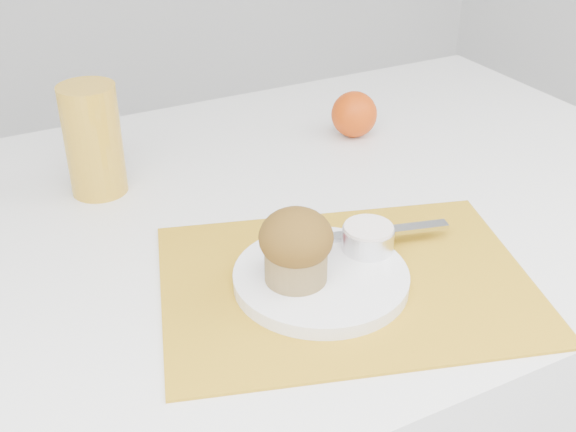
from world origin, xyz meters
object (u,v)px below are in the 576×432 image
table (294,402)px  plate (321,278)px  orange (354,114)px  muffin (296,246)px  juice_glass (93,140)px

table → plate: 0.43m
orange → muffin: muffin is taller
table → muffin: 0.48m
orange → juice_glass: juice_glass is taller
table → orange: orange is taller
juice_glass → muffin: bearing=-68.8°
juice_glass → table: bearing=-33.7°
table → muffin: muffin is taller
orange → table: bearing=-141.1°
plate → table: bearing=70.4°
juice_glass → muffin: (0.13, -0.34, -0.01)m
plate → juice_glass: size_ratio=1.28×
orange → juice_glass: size_ratio=0.48×
juice_glass → orange: bearing=-0.4°
table → juice_glass: 0.53m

